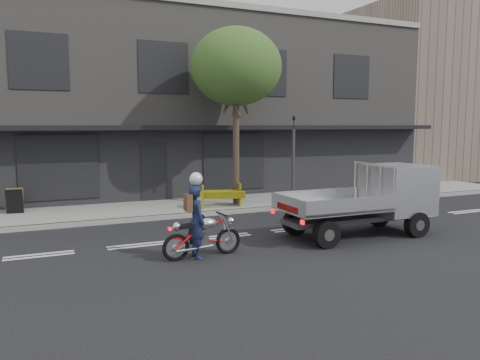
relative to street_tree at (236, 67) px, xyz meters
name	(u,v)px	position (x,y,z in m)	size (l,w,h in m)	color
ground	(223,237)	(-2.20, -4.20, -5.28)	(80.00, 80.00, 0.00)	black
sidewalk	(177,207)	(-2.20, 0.50, -5.20)	(32.00, 3.20, 0.15)	gray
kerb	(190,215)	(-2.20, -1.10, -5.20)	(32.00, 0.20, 0.15)	gray
building_main	(139,108)	(-2.20, 7.10, -1.28)	(26.00, 10.00, 8.00)	slate
building_neighbour	(441,97)	(17.80, 7.10, -0.28)	(14.00, 10.00, 10.00)	brown
street_tree	(236,67)	(0.00, 0.00, 0.00)	(3.40, 3.40, 6.74)	#382B21
traffic_light_pole	(293,165)	(2.00, -0.85, -3.63)	(0.12, 0.12, 3.50)	#2D2D30
motorcycle	(203,235)	(-3.40, -5.90, -4.74)	(2.02, 0.59, 1.04)	black
rider	(196,222)	(-3.55, -5.90, -4.40)	(0.64, 0.42, 1.76)	#161D3C
flatbed_ute	(386,193)	(2.34, -5.61, -4.09)	(4.49, 1.89, 2.07)	black
construction_barrier	(224,196)	(-0.77, -0.66, -4.69)	(1.56, 0.63, 0.88)	#FFED0D
sandwich_board	(14,201)	(-7.70, 1.12, -4.70)	(0.54, 0.36, 0.85)	black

